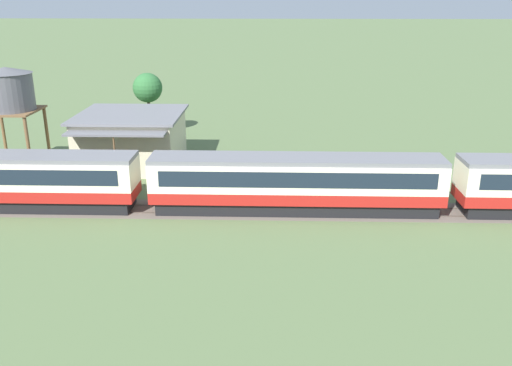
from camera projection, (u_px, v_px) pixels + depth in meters
The scene contains 6 objects.
ground_plane at pixel (508, 208), 38.36m from camera, with size 600.00×600.00×0.00m, color #566B42.
passenger_train at pixel (300, 181), 37.16m from camera, with size 104.72×3.00×3.93m.
railway_track at pixel (376, 211), 37.73m from camera, with size 168.07×3.60×0.04m.
station_building at pixel (132, 139), 47.36m from camera, with size 8.92×9.84×4.61m.
water_tower at pixel (8, 91), 44.76m from camera, with size 4.41×4.41×8.70m.
yard_tree_2 at pixel (148, 88), 56.54m from camera, with size 3.07×3.07×6.59m.
Camera 1 is at (-16.76, -36.13, 14.39)m, focal length 38.00 mm.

